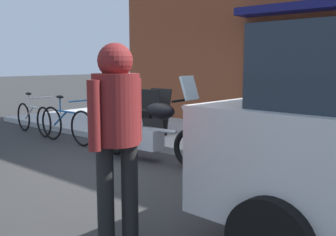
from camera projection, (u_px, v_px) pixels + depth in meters
ground_plane at (132, 167)px, 5.77m from camera, size 80.00×80.00×0.00m
touring_motorcycle at (143, 124)px, 6.10m from camera, size 2.17×0.76×1.39m
parked_bicycle at (66, 124)px, 7.51m from camera, size 1.69×0.48×0.93m
pedestrian_walking at (116, 123)px, 3.05m from camera, size 0.40×0.56×1.72m
sandwich_board_sign at (155, 112)px, 7.72m from camera, size 0.55×0.41×0.93m
second_bicycle_by_cafe at (33, 118)px, 8.47m from camera, size 1.70×0.48×0.92m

